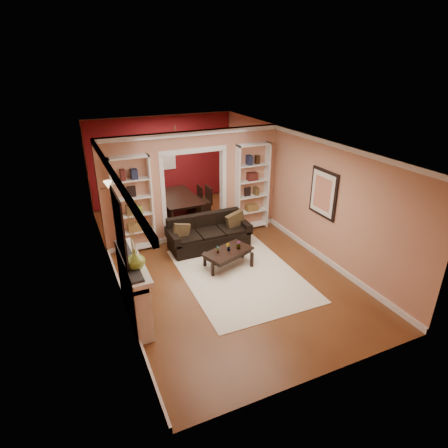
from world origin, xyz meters
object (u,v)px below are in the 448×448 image
bookshelf_right (252,188)px  bookshelf_left (133,205)px  coffee_table (228,259)px  dining_table (179,207)px  sofa (209,233)px  fireplace (135,288)px

bookshelf_right → bookshelf_left: bearing=180.0°
bookshelf_left → bookshelf_right: 3.10m
coffee_table → dining_table: bearing=72.0°
bookshelf_left → sofa: bearing=-19.5°
bookshelf_left → bookshelf_right: size_ratio=1.00×
fireplace → coffee_table: bearing=22.1°
coffee_table → fireplace: fireplace is taller
coffee_table → bookshelf_left: bookshelf_left is taller
bookshelf_left → fireplace: (-0.54, -2.53, -0.57)m
dining_table → bookshelf_right: bearing=-134.8°
bookshelf_right → fireplace: bookshelf_right is taller
sofa → bookshelf_left: (-1.64, 0.58, 0.76)m
sofa → fireplace: bearing=-138.1°
coffee_table → bookshelf_left: 2.52m
coffee_table → bookshelf_left: bearing=115.8°
sofa → fireplace: 2.93m
fireplace → sofa: bearing=41.9°
fireplace → bookshelf_left: bearing=78.0°
bookshelf_left → coffee_table: bearing=-44.3°
fireplace → dining_table: 4.58m
bookshelf_left → dining_table: bookshelf_left is taller
bookshelf_left → dining_table: size_ratio=1.26×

